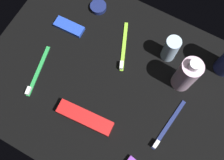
# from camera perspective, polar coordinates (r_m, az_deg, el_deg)

# --- Properties ---
(ground_plane) EXTENTS (0.84, 0.64, 0.01)m
(ground_plane) POSITION_cam_1_polar(r_m,az_deg,el_deg) (0.84, 0.00, -0.75)
(ground_plane) COLOR black
(bodywash_bottle) EXTENTS (0.06, 0.06, 0.16)m
(bodywash_bottle) POSITION_cam_1_polar(r_m,az_deg,el_deg) (0.80, 16.17, 1.14)
(bodywash_bottle) COLOR silver
(bodywash_bottle) RESTS_ON ground_plane
(deodorant_stick) EXTENTS (0.05, 0.05, 0.10)m
(deodorant_stick) POSITION_cam_1_polar(r_m,az_deg,el_deg) (0.84, 12.83, 6.72)
(deodorant_stick) COLOR silver
(deodorant_stick) RESTS_ON ground_plane
(toothbrush_navy) EXTENTS (0.04, 0.18, 0.02)m
(toothbrush_navy) POSITION_cam_1_polar(r_m,az_deg,el_deg) (0.82, 12.09, -10.15)
(toothbrush_navy) COLOR navy
(toothbrush_navy) RESTS_ON ground_plane
(toothbrush_lime) EXTENTS (0.08, 0.17, 0.02)m
(toothbrush_lime) POSITION_cam_1_polar(r_m,az_deg,el_deg) (0.87, 2.61, 6.93)
(toothbrush_lime) COLOR #8CD133
(toothbrush_lime) RESTS_ON ground_plane
(toothbrush_green) EXTENTS (0.05, 0.18, 0.02)m
(toothbrush_green) POSITION_cam_1_polar(r_m,az_deg,el_deg) (0.88, -16.29, 1.43)
(toothbrush_green) COLOR green
(toothbrush_green) RESTS_ON ground_plane
(toothpaste_box_red) EXTENTS (0.18, 0.06, 0.03)m
(toothpaste_box_red) POSITION_cam_1_polar(r_m,az_deg,el_deg) (0.80, -5.95, -8.31)
(toothpaste_box_red) COLOR red
(toothpaste_box_red) RESTS_ON ground_plane
(snack_bar_blue) EXTENTS (0.11, 0.04, 0.01)m
(snack_bar_blue) POSITION_cam_1_polar(r_m,az_deg,el_deg) (0.92, -9.47, 11.54)
(snack_bar_blue) COLOR blue
(snack_bar_blue) RESTS_ON ground_plane
(cream_tin_left) EXTENTS (0.06, 0.06, 0.02)m
(cream_tin_left) POSITION_cam_1_polar(r_m,az_deg,el_deg) (0.95, -3.05, 15.82)
(cream_tin_left) COLOR navy
(cream_tin_left) RESTS_ON ground_plane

